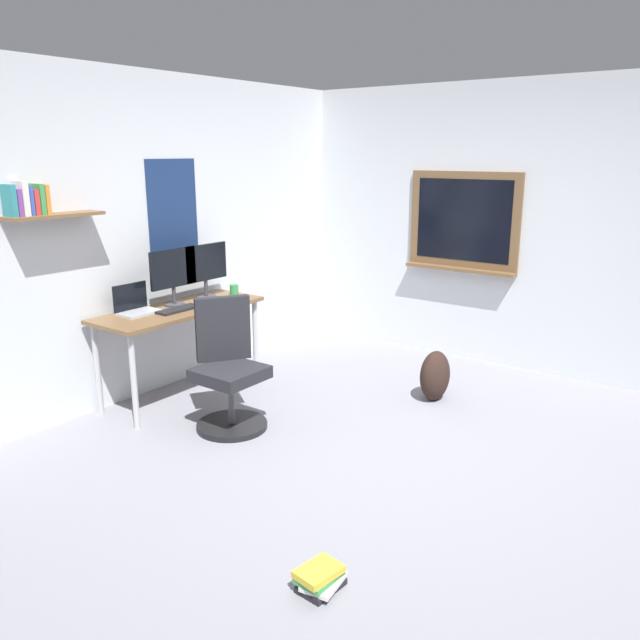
{
  "coord_description": "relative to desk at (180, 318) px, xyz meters",
  "views": [
    {
      "loc": [
        -3.3,
        -1.8,
        1.97
      ],
      "look_at": [
        0.11,
        0.73,
        0.85
      ],
      "focal_mm": 35.74,
      "sensor_mm": 36.0,
      "label": 1
    }
  ],
  "objects": [
    {
      "name": "monitor_secondary",
      "position": [
        0.39,
        0.09,
        0.35
      ],
      "size": [
        0.46,
        0.17,
        0.46
      ],
      "color": "#38383D",
      "rests_on": "desk"
    },
    {
      "name": "coffee_mug",
      "position": [
        0.61,
        -0.02,
        0.13
      ],
      "size": [
        0.08,
        0.08,
        0.09
      ],
      "primitive_type": "cylinder",
      "color": "#338C4C",
      "rests_on": "desk"
    },
    {
      "name": "laptop",
      "position": [
        -0.32,
        0.14,
        0.14
      ],
      "size": [
        0.31,
        0.21,
        0.23
      ],
      "color": "#ADAFB5",
      "rests_on": "desk"
    },
    {
      "name": "wall_back",
      "position": [
        -0.04,
        0.36,
        0.63
      ],
      "size": [
        5.0,
        0.3,
        2.6
      ],
      "color": "silver",
      "rests_on": "ground"
    },
    {
      "name": "ground_plane",
      "position": [
        -0.04,
        -2.09,
        -0.67
      ],
      "size": [
        5.2,
        5.2,
        0.0
      ],
      "primitive_type": "plane",
      "color": "gray",
      "rests_on": "ground"
    },
    {
      "name": "book_stack_on_floor",
      "position": [
        -1.28,
        -2.37,
        -0.61
      ],
      "size": [
        0.25,
        0.2,
        0.12
      ],
      "color": "black",
      "rests_on": "ground"
    },
    {
      "name": "office_chair",
      "position": [
        -0.2,
        -0.73,
        -0.26
      ],
      "size": [
        0.56,
        0.57,
        0.95
      ],
      "color": "black",
      "rests_on": "ground"
    },
    {
      "name": "desk",
      "position": [
        0.0,
        0.0,
        0.0
      ],
      "size": [
        1.42,
        0.56,
        0.76
      ],
      "color": "brown",
      "rests_on": "ground"
    },
    {
      "name": "keyboard",
      "position": [
        -0.07,
        -0.07,
        0.09
      ],
      "size": [
        0.37,
        0.13,
        0.02
      ],
      "primitive_type": "cube",
      "color": "black",
      "rests_on": "desk"
    },
    {
      "name": "backpack",
      "position": [
        1.16,
        -1.72,
        -0.46
      ],
      "size": [
        0.32,
        0.22,
        0.41
      ],
      "primitive_type": "ellipsoid",
      "color": "black",
      "rests_on": "ground"
    },
    {
      "name": "computer_mouse",
      "position": [
        0.21,
        -0.07,
        0.1
      ],
      "size": [
        0.1,
        0.06,
        0.03
      ],
      "primitive_type": "ellipsoid",
      "color": "#262628",
      "rests_on": "desk"
    },
    {
      "name": "monitor_primary",
      "position": [
        0.04,
        0.09,
        0.35
      ],
      "size": [
        0.46,
        0.17,
        0.46
      ],
      "color": "#38383D",
      "rests_on": "desk"
    },
    {
      "name": "wall_right",
      "position": [
        2.41,
        -2.06,
        0.63
      ],
      "size": [
        0.22,
        5.0,
        2.6
      ],
      "color": "silver",
      "rests_on": "ground"
    }
  ]
}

